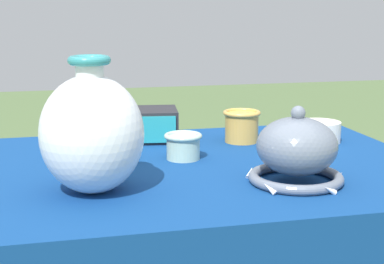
# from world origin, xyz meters

# --- Properties ---
(display_table) EXTENTS (1.12, 0.80, 0.77)m
(display_table) POSITION_xyz_m (0.00, -0.02, 0.69)
(display_table) COLOR #38383D
(display_table) RESTS_ON ground_plane
(vase_tall_bulbous) EXTENTS (0.21, 0.21, 0.27)m
(vase_tall_bulbous) POSITION_xyz_m (-0.25, -0.16, 0.89)
(vase_tall_bulbous) COLOR white
(vase_tall_bulbous) RESTS_ON display_table
(vase_dome_bell) EXTENTS (0.21, 0.21, 0.17)m
(vase_dome_bell) POSITION_xyz_m (0.17, -0.19, 0.84)
(vase_dome_bell) COLOR slate
(vase_dome_bell) RESTS_ON display_table
(mosaic_tile_box) EXTENTS (0.15, 0.16, 0.09)m
(mosaic_tile_box) POSITION_xyz_m (-0.05, 0.28, 0.81)
(mosaic_tile_box) COLOR #232328
(mosaic_tile_box) RESTS_ON display_table
(pot_squat_ivory) EXTENTS (0.12, 0.12, 0.06)m
(pot_squat_ivory) POSITION_xyz_m (0.39, 0.15, 0.80)
(pot_squat_ivory) COLOR white
(pot_squat_ivory) RESTS_ON display_table
(cup_wide_celadon) EXTENTS (0.09, 0.09, 0.06)m
(cup_wide_celadon) POSITION_xyz_m (-0.02, 0.05, 0.81)
(cup_wide_celadon) COLOR #A8CCB7
(cup_wide_celadon) RESTS_ON display_table
(jar_round_terracotta) EXTENTS (0.12, 0.12, 0.11)m
(jar_round_terracotta) POSITION_xyz_m (-0.20, 0.08, 0.82)
(jar_round_terracotta) COLOR #BC6642
(jar_round_terracotta) RESTS_ON display_table
(cup_wide_ochre) EXTENTS (0.10, 0.10, 0.09)m
(cup_wide_ochre) POSITION_xyz_m (0.18, 0.20, 0.82)
(cup_wide_ochre) COLOR gold
(cup_wide_ochre) RESTS_ON display_table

